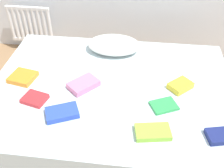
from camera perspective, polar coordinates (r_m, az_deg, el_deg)
The scene contains 12 objects.
ground_plane at distance 2.51m, azimuth -0.14°, elevation -9.19°, with size 8.00×8.00×0.00m, color #93704C.
bed at distance 2.33m, azimuth -0.15°, elevation -5.19°, with size 2.00×1.50×0.50m.
radiator at distance 3.50m, azimuth -17.00°, elevation 12.03°, with size 0.53×0.04×0.46m.
pillow at distance 2.56m, azimuth 0.40°, elevation 8.34°, with size 0.50×0.34×0.13m, color white.
textbook_green at distance 2.02m, azimuth 10.98°, elevation -4.51°, with size 0.19×0.14×0.02m, color green.
textbook_lime at distance 1.82m, azimuth 8.67°, elevation -10.06°, with size 0.23×0.14×0.04m, color #8CC638.
textbook_blue at distance 1.95m, azimuth -10.57°, elevation -6.00°, with size 0.23×0.14×0.04m, color #2847B7.
textbook_red at distance 2.11m, azimuth -16.11°, elevation -3.01°, with size 0.17×0.14×0.03m, color red.
textbook_navy at distance 1.91m, azimuth 21.99°, elevation -10.22°, with size 0.17×0.13×0.04m, color navy.
textbook_orange at distance 2.34m, azimuth -18.45°, elevation 1.39°, with size 0.20×0.19×0.04m, color orange.
textbook_yellow at distance 2.20m, azimuth 14.35°, elevation -0.33°, with size 0.18×0.13×0.05m, color yellow.
textbook_pink at distance 2.15m, azimuth -6.07°, elevation -0.09°, with size 0.23×0.15×0.05m, color pink.
Camera 1 is at (0.21, -1.64, 1.89)m, focal length 42.99 mm.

